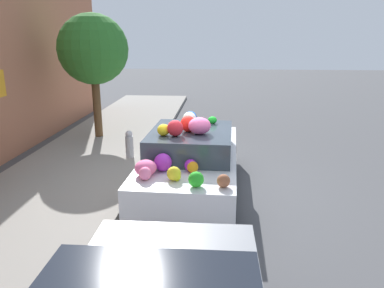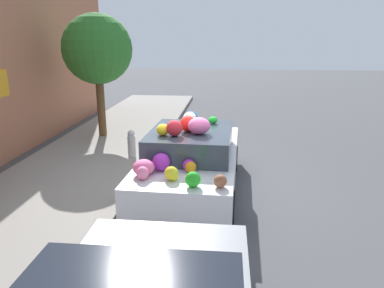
# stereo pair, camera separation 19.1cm
# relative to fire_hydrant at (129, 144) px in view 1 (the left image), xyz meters

# --- Properties ---
(ground_plane) EXTENTS (60.00, 60.00, 0.00)m
(ground_plane) POSITION_rel_fire_hydrant_xyz_m (-1.70, -1.64, -0.48)
(ground_plane) COLOR #4C4C4F
(sidewalk_curb) EXTENTS (24.00, 3.20, 0.13)m
(sidewalk_curb) POSITION_rel_fire_hydrant_xyz_m (-1.70, 1.06, -0.41)
(sidewalk_curb) COLOR gray
(sidewalk_curb) RESTS_ON ground
(street_tree) EXTENTS (2.05, 2.05, 3.65)m
(street_tree) POSITION_rel_fire_hydrant_xyz_m (2.03, 1.46, 2.26)
(street_tree) COLOR brown
(street_tree) RESTS_ON sidewalk_curb
(fire_hydrant) EXTENTS (0.20, 0.20, 0.70)m
(fire_hydrant) POSITION_rel_fire_hydrant_xyz_m (0.00, 0.00, 0.00)
(fire_hydrant) COLOR #B2B2B7
(fire_hydrant) RESTS_ON sidewalk_curb
(art_car) EXTENTS (4.39, 1.94, 1.65)m
(art_car) POSITION_rel_fire_hydrant_xyz_m (-1.77, -1.72, 0.25)
(art_car) COLOR silver
(art_car) RESTS_ON ground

